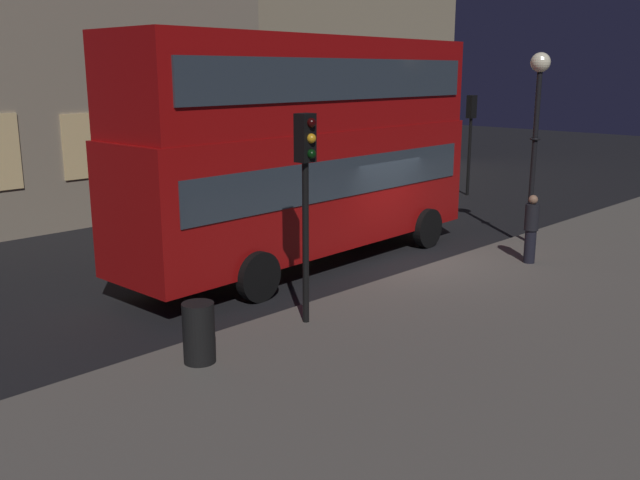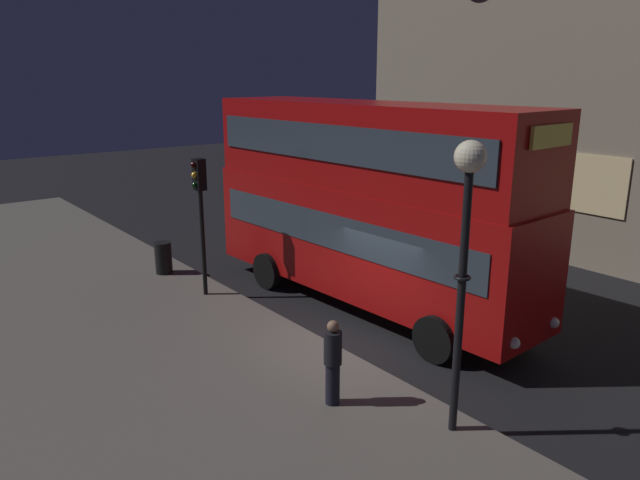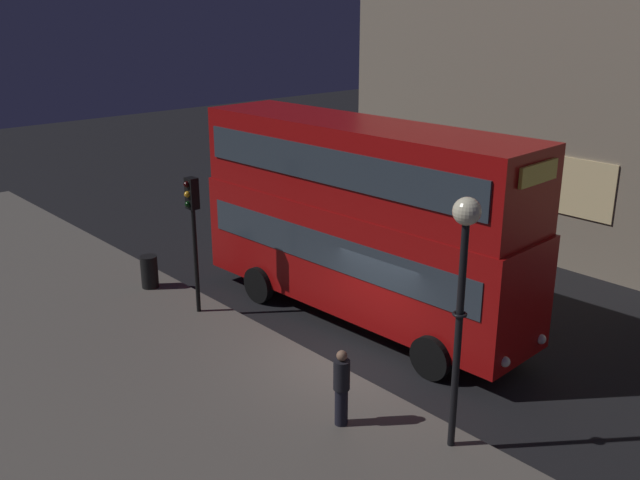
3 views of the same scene
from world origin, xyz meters
name	(u,v)px [view 2 (image 2 of 3)]	position (x,y,z in m)	size (l,w,h in m)	color
ground_plane	(352,346)	(0.00, 0.00, 0.00)	(80.00, 80.00, 0.00)	black
sidewalk_slab	(172,408)	(0.00, -4.49, 0.06)	(44.00, 8.17, 0.12)	#5B564F
building_with_clock	(578,36)	(-3.12, 14.06, 7.51)	(12.99, 8.90, 15.02)	gray
double_decker_bus	(366,195)	(-1.79, 2.00, 3.05)	(10.33, 3.06, 5.44)	#9E0C0C
traffic_light_near_kerb	(200,198)	(-4.91, -1.20, 2.88)	(0.33, 0.37, 3.84)	black
street_lamp	(466,221)	(3.77, -0.97, 3.86)	(0.51, 0.51, 5.02)	black
pedestrian	(333,361)	(1.81, -2.07, 0.98)	(0.34, 0.34, 1.67)	black
litter_bin	(163,258)	(-7.40, -1.30, 0.62)	(0.51, 0.51, 0.99)	black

